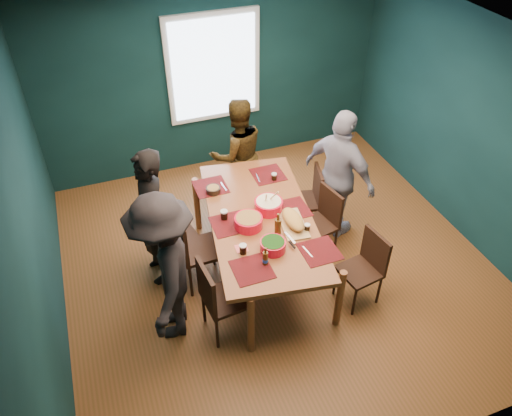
% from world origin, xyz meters
% --- Properties ---
extents(room, '(5.01, 5.01, 2.71)m').
position_xyz_m(room, '(0.00, 0.27, 1.37)').
color(room, brown).
rests_on(room, ground).
extents(dining_table, '(1.46, 2.39, 0.85)m').
position_xyz_m(dining_table, '(-0.23, -0.02, 0.77)').
color(dining_table, brown).
rests_on(dining_table, floor).
extents(chair_left_far, '(0.49, 0.49, 0.91)m').
position_xyz_m(chair_left_far, '(-1.19, 0.47, 0.53)').
color(chair_left_far, black).
rests_on(chair_left_far, floor).
extents(chair_left_mid, '(0.46, 0.46, 1.01)m').
position_xyz_m(chair_left_mid, '(-1.01, 0.07, 0.59)').
color(chair_left_mid, black).
rests_on(chair_left_mid, floor).
extents(chair_left_near, '(0.48, 0.48, 0.98)m').
position_xyz_m(chair_left_near, '(-0.96, -0.71, 0.57)').
color(chair_left_near, black).
rests_on(chair_left_near, floor).
extents(chair_right_far, '(0.50, 0.50, 0.91)m').
position_xyz_m(chair_right_far, '(0.65, 0.52, 0.53)').
color(chair_right_far, black).
rests_on(chair_right_far, floor).
extents(chair_right_mid, '(0.48, 0.48, 0.90)m').
position_xyz_m(chair_right_mid, '(0.62, 0.06, 0.52)').
color(chair_right_mid, black).
rests_on(chair_right_mid, floor).
extents(chair_right_near, '(0.46, 0.46, 0.90)m').
position_xyz_m(chair_right_near, '(0.72, -0.80, 0.52)').
color(chair_right_near, black).
rests_on(chair_right_near, floor).
extents(person_far_left, '(0.44, 0.65, 1.71)m').
position_xyz_m(person_far_left, '(-1.37, 0.36, 0.85)').
color(person_far_left, black).
rests_on(person_far_left, floor).
extents(person_back, '(0.79, 0.62, 1.58)m').
position_xyz_m(person_back, '(-0.04, 1.36, 0.79)').
color(person_back, black).
rests_on(person_back, floor).
extents(person_right, '(0.81, 1.11, 1.75)m').
position_xyz_m(person_right, '(0.94, 0.34, 0.87)').
color(person_right, white).
rests_on(person_right, floor).
extents(person_near_left, '(0.93, 1.27, 1.76)m').
position_xyz_m(person_near_left, '(-1.40, -0.48, 0.88)').
color(person_near_left, black).
rests_on(person_near_left, floor).
extents(bowl_salad, '(0.31, 0.31, 0.13)m').
position_xyz_m(bowl_salad, '(-0.41, -0.13, 0.92)').
color(bowl_salad, red).
rests_on(bowl_salad, dining_table).
extents(bowl_dumpling, '(0.32, 0.32, 0.30)m').
position_xyz_m(bowl_dumpling, '(-0.11, 0.06, 0.92)').
color(bowl_dumpling, red).
rests_on(bowl_dumpling, dining_table).
extents(bowl_herbs, '(0.27, 0.27, 0.12)m').
position_xyz_m(bowl_herbs, '(-0.30, -0.56, 0.91)').
color(bowl_herbs, red).
rests_on(bowl_herbs, dining_table).
extents(cutting_board, '(0.33, 0.64, 0.14)m').
position_xyz_m(cutting_board, '(0.05, -0.28, 0.91)').
color(cutting_board, tan).
rests_on(cutting_board, dining_table).
extents(small_bowl, '(0.17, 0.17, 0.07)m').
position_xyz_m(small_bowl, '(-0.60, 0.59, 0.89)').
color(small_bowl, black).
rests_on(small_bowl, dining_table).
extents(beer_bottle_a, '(0.06, 0.06, 0.22)m').
position_xyz_m(beer_bottle_a, '(-0.45, -0.73, 0.93)').
color(beer_bottle_a, '#4A2D0D').
rests_on(beer_bottle_a, dining_table).
extents(beer_bottle_b, '(0.07, 0.07, 0.28)m').
position_xyz_m(beer_bottle_b, '(-0.16, -0.35, 0.96)').
color(beer_bottle_b, '#4A2D0D').
rests_on(beer_bottle_b, dining_table).
extents(cola_glass_a, '(0.08, 0.08, 0.11)m').
position_xyz_m(cola_glass_a, '(-0.60, -0.50, 0.91)').
color(cola_glass_a, black).
rests_on(cola_glass_a, dining_table).
extents(cola_glass_b, '(0.06, 0.06, 0.09)m').
position_xyz_m(cola_glass_b, '(0.15, -0.41, 0.90)').
color(cola_glass_b, black).
rests_on(cola_glass_b, dining_table).
extents(cola_glass_c, '(0.07, 0.07, 0.09)m').
position_xyz_m(cola_glass_c, '(0.17, 0.58, 0.90)').
color(cola_glass_c, black).
rests_on(cola_glass_c, dining_table).
extents(cola_glass_d, '(0.08, 0.08, 0.11)m').
position_xyz_m(cola_glass_d, '(-0.62, 0.08, 0.91)').
color(cola_glass_d, black).
rests_on(cola_glass_d, dining_table).
extents(napkin_a, '(0.18, 0.18, 0.00)m').
position_xyz_m(napkin_a, '(0.12, 0.06, 0.85)').
color(napkin_a, '#F26669').
rests_on(napkin_a, dining_table).
extents(napkin_b, '(0.13, 0.13, 0.00)m').
position_xyz_m(napkin_b, '(-0.60, -0.43, 0.85)').
color(napkin_b, '#F26669').
rests_on(napkin_b, dining_table).
extents(napkin_c, '(0.17, 0.17, 0.00)m').
position_xyz_m(napkin_c, '(0.10, -0.78, 0.85)').
color(napkin_c, '#F26669').
rests_on(napkin_c, dining_table).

